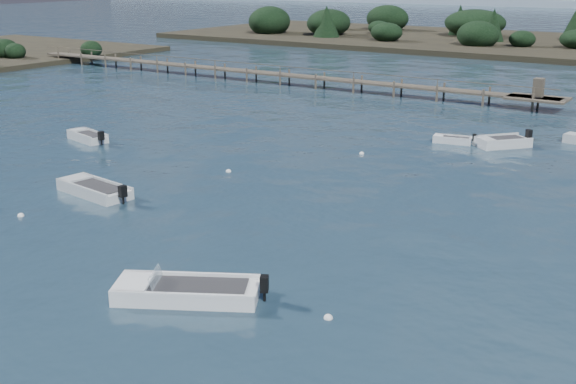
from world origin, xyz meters
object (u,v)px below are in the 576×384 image
Objects in this scene: tender_far_white at (452,141)px; dinghy_extra_a at (502,144)px; tender_far_grey at (88,138)px; dinghy_mid_grey at (94,191)px; dinghy_mid_white_a at (187,294)px; jetty at (285,75)px.

dinghy_extra_a reaches higher than tender_far_white.
dinghy_extra_a is at bearing 30.02° from tender_far_grey.
dinghy_mid_grey is at bearing -40.17° from tender_far_grey.
tender_far_grey is at bearing 145.63° from dinghy_mid_white_a.
tender_far_grey is 1.01× the size of dinghy_extra_a.
dinghy_mid_grey is (-14.72, -22.76, -0.01)m from dinghy_extra_a.
dinghy_mid_grey is (10.02, -8.46, -0.00)m from tender_far_grey.
tender_far_grey is at bearing -149.98° from dinghy_extra_a.
dinghy_extra_a is (24.74, 14.30, 0.01)m from tender_far_grey.
tender_far_grey is 1.33× the size of tender_far_white.
dinghy_extra_a is at bearing -27.98° from jetty.
dinghy_mid_white_a is (0.94, -28.75, 0.03)m from tender_far_white.
dinghy_mid_white_a is 14.31m from dinghy_mid_grey.
dinghy_extra_a is 0.76× the size of dinghy_mid_grey.
dinghy_mid_grey reaches higher than tender_far_white.
dinghy_mid_grey reaches higher than tender_far_grey.
dinghy_mid_grey is (-12.51, 6.95, 0.00)m from dinghy_mid_white_a.
jetty reaches higher than dinghy_extra_a.
dinghy_extra_a is (3.15, 0.96, 0.04)m from tender_far_white.
jetty is (-24.26, 15.53, 0.85)m from tender_far_white.
dinghy_extra_a is at bearing 85.75° from dinghy_mid_white_a.
jetty is at bearing 152.02° from dinghy_extra_a.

